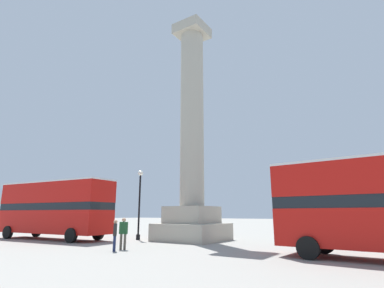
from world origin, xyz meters
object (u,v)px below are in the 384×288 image
object	(u,v)px
bus_a	(54,207)
pedestrian_by_plinth	(123,231)
monument_column	(192,151)
street_lamp	(139,201)
pedestrian_near_lamp	(115,234)
equestrian_statue	(330,221)

from	to	relation	value
bus_a	pedestrian_by_plinth	bearing A→B (deg)	-15.40
pedestrian_by_plinth	bus_a	bearing A→B (deg)	153.22
monument_column	bus_a	xyz separation A→B (m)	(-9.84, -5.17, -4.35)
monument_column	street_lamp	distance (m)	5.75
bus_a	pedestrian_near_lamp	bearing A→B (deg)	-19.53
monument_column	bus_a	world-z (taller)	monument_column
equestrian_statue	pedestrian_by_plinth	size ratio (longest dim) A/B	3.17
street_lamp	equestrian_statue	bearing A→B (deg)	15.42
street_lamp	pedestrian_near_lamp	size ratio (longest dim) A/B	3.26
street_lamp	pedestrian_by_plinth	xyz separation A→B (m)	(3.86, -5.26, -1.97)
pedestrian_near_lamp	street_lamp	bearing A→B (deg)	-10.91
pedestrian_by_plinth	pedestrian_near_lamp	bearing A→B (deg)	-93.76
equestrian_statue	pedestrian_by_plinth	world-z (taller)	equestrian_statue
street_lamp	pedestrian_by_plinth	distance (m)	6.81
pedestrian_by_plinth	street_lamp	bearing A→B (deg)	109.59
monument_column	equestrian_statue	xyz separation A→B (m)	(9.35, 2.00, -5.34)
bus_a	pedestrian_near_lamp	distance (m)	10.39
bus_a	pedestrian_by_plinth	distance (m)	10.05
bus_a	equestrian_statue	size ratio (longest dim) A/B	1.95
monument_column	bus_a	distance (m)	11.94
monument_column	bus_a	bearing A→B (deg)	-152.28
equestrian_statue	bus_a	bearing A→B (deg)	-135.62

